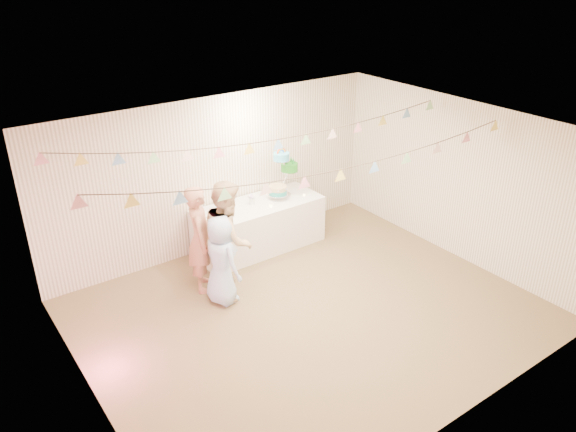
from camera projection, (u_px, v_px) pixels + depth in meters
floor at (310, 313)px, 7.93m from camera, size 6.00×6.00×0.00m
ceiling at (313, 136)px, 6.80m from camera, size 6.00×6.00×0.00m
back_wall at (218, 174)px, 9.19m from camera, size 6.00×6.00×0.00m
front_wall at (467, 325)px, 5.53m from camera, size 6.00×6.00×0.00m
left_wall at (82, 309)px, 5.78m from camera, size 5.00×5.00×0.00m
right_wall at (460, 181)px, 8.94m from camera, size 5.00×5.00×0.00m
table at (259, 226)px, 9.48m from camera, size 2.18×0.87×0.82m
cake_stand at (283, 177)px, 9.49m from camera, size 0.73×0.43×0.81m
cake_bottom at (278, 197)px, 9.50m from camera, size 0.31×0.31×0.15m
cake_middle at (289, 176)px, 9.67m from camera, size 0.27×0.27×0.22m
cake_top_tier at (281, 166)px, 9.34m from camera, size 0.25×0.25×0.19m
platter at (233, 216)px, 9.02m from camera, size 0.35×0.35×0.02m
posy at (252, 203)px, 9.29m from camera, size 0.15×0.15×0.17m
person_adult_a at (201, 239)px, 8.18m from camera, size 0.63×0.72×1.65m
person_adult_b at (229, 238)px, 8.09m from camera, size 1.00×1.07×1.76m
person_child at (221, 260)px, 7.92m from camera, size 0.51×0.71×1.35m
bunting_back at (263, 133)px, 7.71m from camera, size 5.60×1.10×0.40m
bunting_front at (323, 162)px, 6.77m from camera, size 5.60×0.90×0.36m
tealight_0 at (221, 219)px, 8.77m from camera, size 0.04×0.04×0.03m
tealight_1 at (234, 204)px, 9.25m from camera, size 0.04×0.04×0.03m
tealight_2 at (271, 206)px, 9.19m from camera, size 0.04×0.04×0.03m
tealight_3 at (268, 194)px, 9.64m from camera, size 0.04×0.04×0.03m
tealight_4 at (304, 195)px, 9.60m from camera, size 0.04×0.04×0.03m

